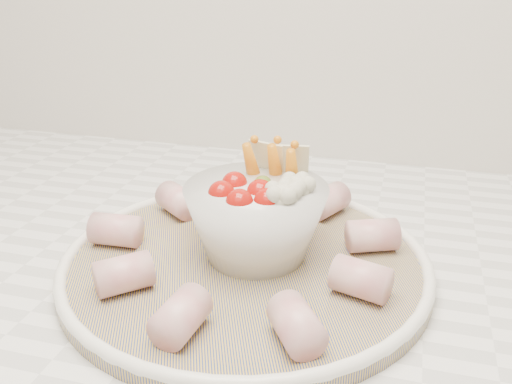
# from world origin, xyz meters

# --- Properties ---
(serving_platter) EXTENTS (0.48, 0.48, 0.02)m
(serving_platter) POSITION_xyz_m (-0.06, 1.40, 0.93)
(serving_platter) COLOR navy
(serving_platter) RESTS_ON kitchen_counter
(veggie_bowl) EXTENTS (0.14, 0.14, 0.11)m
(veggie_bowl) POSITION_xyz_m (-0.05, 1.41, 0.98)
(veggie_bowl) COLOR silver
(veggie_bowl) RESTS_ON serving_platter
(cured_meat_rolls) EXTENTS (0.31, 0.31, 0.03)m
(cured_meat_rolls) POSITION_xyz_m (-0.06, 1.40, 0.95)
(cured_meat_rolls) COLOR #C25863
(cured_meat_rolls) RESTS_ON serving_platter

